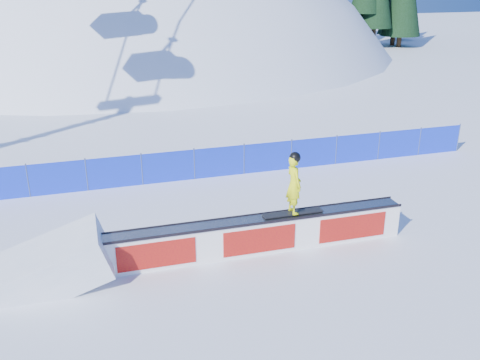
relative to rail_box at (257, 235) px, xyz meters
name	(u,v)px	position (x,y,z in m)	size (l,w,h in m)	color
ground	(256,224)	(0.56, 1.67, -0.52)	(160.00, 160.00, 0.00)	white
snow_hill	(137,212)	(0.56, 43.67, -18.52)	(64.00, 64.00, 64.00)	white
safety_fence	(220,162)	(0.56, 6.17, 0.08)	(22.05, 0.05, 1.30)	#1332DB
rail_box	(257,235)	(0.00, 0.00, 0.00)	(8.85, 0.70, 1.06)	white
snow_ramp	(54,281)	(-5.53, 0.05, -0.52)	(2.87, 1.91, 1.08)	white
snowboarder	(294,184)	(1.08, -0.01, 1.44)	(1.76, 0.65, 1.84)	black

